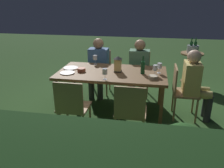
{
  "coord_description": "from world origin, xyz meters",
  "views": [
    {
      "loc": [
        -0.64,
        3.58,
        1.9
      ],
      "look_at": [
        0.0,
        0.0,
        0.51
      ],
      "focal_mm": 36.76,
      "sensor_mm": 36.0,
      "label": 1
    }
  ],
  "objects_px": {
    "wine_glass_b": "(105,72)",
    "potted_plant_corner": "(182,153)",
    "chair_side_left_a": "(139,71)",
    "wine_glass_d": "(160,66)",
    "dining_table": "(112,75)",
    "plate_a": "(67,73)",
    "side_table": "(191,63)",
    "ice_bucket": "(193,48)",
    "person_in_blue": "(98,65)",
    "chair_side_left_b": "(100,69)",
    "chair_side_right_b": "(72,106)",
    "plate_b": "(71,68)",
    "green_bottle_on_table": "(143,67)",
    "wine_glass_a": "(95,58)",
    "wine_glass_c": "(155,68)",
    "chair_head_near": "(181,90)",
    "person_in_green": "(139,67)",
    "bowl_bread": "(153,77)",
    "chair_side_right_a": "(130,111)",
    "bowl_olives": "(81,70)",
    "person_in_mustard": "(195,82)",
    "lantern_centerpiece": "(118,63)"
  },
  "relations": [
    {
      "from": "dining_table",
      "to": "wine_glass_c",
      "type": "height_order",
      "value": "wine_glass_c"
    },
    {
      "from": "green_bottle_on_table",
      "to": "wine_glass_d",
      "type": "distance_m",
      "value": 0.27
    },
    {
      "from": "wine_glass_c",
      "to": "plate_b",
      "type": "bearing_deg",
      "value": -4.95
    },
    {
      "from": "chair_side_left_b",
      "to": "green_bottle_on_table",
      "type": "bearing_deg",
      "value": 136.14
    },
    {
      "from": "dining_table",
      "to": "potted_plant_corner",
      "type": "xyz_separation_m",
      "value": [
        -1.0,
        1.56,
        -0.26
      ]
    },
    {
      "from": "plate_a",
      "to": "bowl_olives",
      "type": "height_order",
      "value": "bowl_olives"
    },
    {
      "from": "ice_bucket",
      "to": "green_bottle_on_table",
      "type": "bearing_deg",
      "value": 60.21
    },
    {
      "from": "chair_side_right_b",
      "to": "chair_head_near",
      "type": "distance_m",
      "value": 1.78
    },
    {
      "from": "chair_side_left_b",
      "to": "green_bottle_on_table",
      "type": "xyz_separation_m",
      "value": [
        -0.91,
        0.87,
        0.35
      ]
    },
    {
      "from": "person_in_blue",
      "to": "wine_glass_c",
      "type": "bearing_deg",
      "value": 146.27
    },
    {
      "from": "person_in_green",
      "to": "plate_b",
      "type": "height_order",
      "value": "person_in_green"
    },
    {
      "from": "wine_glass_c",
      "to": "person_in_green",
      "type": "bearing_deg",
      "value": -67.99
    },
    {
      "from": "chair_side_left_a",
      "to": "chair_side_right_a",
      "type": "bearing_deg",
      "value": 90.0
    },
    {
      "from": "chair_side_left_b",
      "to": "wine_glass_c",
      "type": "height_order",
      "value": "wine_glass_c"
    },
    {
      "from": "chair_side_right_a",
      "to": "ice_bucket",
      "type": "distance_m",
      "value": 2.93
    },
    {
      "from": "wine_glass_a",
      "to": "wine_glass_c",
      "type": "distance_m",
      "value": 1.18
    },
    {
      "from": "person_in_blue",
      "to": "plate_a",
      "type": "bearing_deg",
      "value": 71.35
    },
    {
      "from": "bowl_bread",
      "to": "potted_plant_corner",
      "type": "relative_size",
      "value": 0.2
    },
    {
      "from": "dining_table",
      "to": "plate_a",
      "type": "distance_m",
      "value": 0.74
    },
    {
      "from": "wine_glass_b",
      "to": "potted_plant_corner",
      "type": "bearing_deg",
      "value": 131.67
    },
    {
      "from": "person_in_green",
      "to": "bowl_bread",
      "type": "distance_m",
      "value": 0.96
    },
    {
      "from": "lantern_centerpiece",
      "to": "chair_head_near",
      "type": "bearing_deg",
      "value": 178.42
    },
    {
      "from": "bowl_bread",
      "to": "potted_plant_corner",
      "type": "height_order",
      "value": "bowl_bread"
    },
    {
      "from": "chair_side_left_a",
      "to": "person_in_green",
      "type": "height_order",
      "value": "person_in_green"
    },
    {
      "from": "chair_head_near",
      "to": "green_bottle_on_table",
      "type": "bearing_deg",
      "value": -0.01
    },
    {
      "from": "person_in_blue",
      "to": "chair_side_left_b",
      "type": "bearing_deg",
      "value": -90.0
    },
    {
      "from": "wine_glass_a",
      "to": "wine_glass_b",
      "type": "bearing_deg",
      "value": 113.91
    },
    {
      "from": "chair_head_near",
      "to": "plate_a",
      "type": "height_order",
      "value": "chair_head_near"
    },
    {
      "from": "person_in_blue",
      "to": "wine_glass_c",
      "type": "height_order",
      "value": "person_in_blue"
    },
    {
      "from": "chair_side_left_a",
      "to": "potted_plant_corner",
      "type": "distance_m",
      "value": 2.51
    },
    {
      "from": "person_in_mustard",
      "to": "ice_bucket",
      "type": "distance_m",
      "value": 1.83
    },
    {
      "from": "wine_glass_a",
      "to": "wine_glass_c",
      "type": "xyz_separation_m",
      "value": [
        -1.09,
        0.46,
        0.0
      ]
    },
    {
      "from": "green_bottle_on_table",
      "to": "potted_plant_corner",
      "type": "height_order",
      "value": "green_bottle_on_table"
    },
    {
      "from": "chair_side_right_b",
      "to": "chair_side_left_a",
      "type": "xyz_separation_m",
      "value": [
        -0.81,
        -1.75,
        0.0
      ]
    },
    {
      "from": "plate_a",
      "to": "plate_b",
      "type": "bearing_deg",
      "value": -81.84
    },
    {
      "from": "chair_side_right_a",
      "to": "wine_glass_c",
      "type": "distance_m",
      "value": 0.94
    },
    {
      "from": "wine_glass_a",
      "to": "ice_bucket",
      "type": "xyz_separation_m",
      "value": [
        -1.93,
        -1.41,
        -0.05
      ]
    },
    {
      "from": "chair_side_right_b",
      "to": "plate_b",
      "type": "distance_m",
      "value": 1.03
    },
    {
      "from": "chair_side_right_b",
      "to": "chair_head_near",
      "type": "bearing_deg",
      "value": -150.55
    },
    {
      "from": "side_table",
      "to": "ice_bucket",
      "type": "distance_m",
      "value": 0.34
    },
    {
      "from": "dining_table",
      "to": "chair_side_left_a",
      "type": "distance_m",
      "value": 0.98
    },
    {
      "from": "wine_glass_c",
      "to": "plate_a",
      "type": "bearing_deg",
      "value": 6.04
    },
    {
      "from": "wine_glass_d",
      "to": "chair_side_left_b",
      "type": "bearing_deg",
      "value": -34.51
    },
    {
      "from": "green_bottle_on_table",
      "to": "wine_glass_a",
      "type": "height_order",
      "value": "green_bottle_on_table"
    },
    {
      "from": "chair_side_left_b",
      "to": "chair_side_right_a",
      "type": "distance_m",
      "value": 1.93
    },
    {
      "from": "chair_side_left_a",
      "to": "bowl_bread",
      "type": "distance_m",
      "value": 1.17
    },
    {
      "from": "person_in_mustard",
      "to": "lantern_centerpiece",
      "type": "xyz_separation_m",
      "value": [
        1.25,
        -0.03,
        0.24
      ]
    },
    {
      "from": "wine_glass_b",
      "to": "person_in_green",
      "type": "bearing_deg",
      "value": -112.5
    },
    {
      "from": "dining_table",
      "to": "chair_head_near",
      "type": "xyz_separation_m",
      "value": [
        -1.14,
        0.0,
        -0.19
      ]
    },
    {
      "from": "chair_side_left_a",
      "to": "wine_glass_d",
      "type": "xyz_separation_m",
      "value": [
        -0.37,
        0.81,
        0.36
      ]
    }
  ]
}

